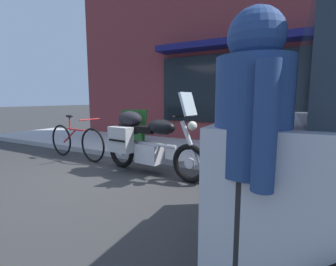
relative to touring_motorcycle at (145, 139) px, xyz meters
name	(u,v)px	position (x,y,z in m)	size (l,w,h in m)	color
ground_plane	(107,175)	(-0.50, -0.40, -0.59)	(80.00, 80.00, 0.00)	#303030
touring_motorcycle	(145,139)	(0.00, 0.00, 0.00)	(2.09, 0.63, 1.38)	black
parked_bicycle	(76,141)	(-1.90, 0.17, -0.21)	(1.79, 0.48, 0.94)	black
pedestrian_walking	(252,136)	(2.12, -2.13, 0.49)	(0.50, 0.52, 1.72)	#242424
sandwich_board_sign	(135,126)	(-1.53, 1.79, -0.03)	(0.55, 0.40, 0.88)	#1E511E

